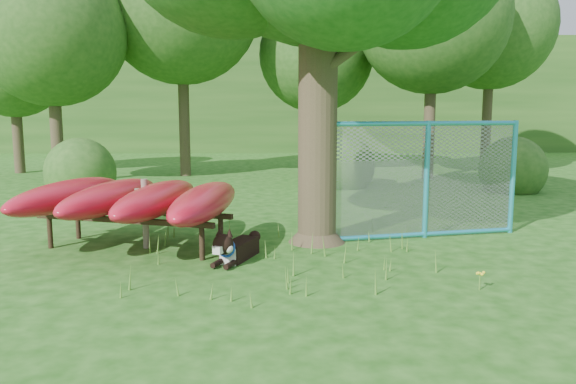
{
  "coord_description": "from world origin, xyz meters",
  "views": [
    {
      "loc": [
        -0.01,
        -7.02,
        2.2
      ],
      "look_at": [
        0.2,
        1.2,
        1.0
      ],
      "focal_mm": 35.0,
      "sensor_mm": 36.0,
      "label": 1
    }
  ],
  "objects": [
    {
      "name": "husky_dog",
      "position": [
        -0.59,
        0.99,
        0.2
      ],
      "size": [
        0.69,
        1.2,
        0.57
      ],
      "rotation": [
        0.0,
        0.0,
        -0.38
      ],
      "color": "black",
      "rests_on": "ground"
    },
    {
      "name": "shrub_left",
      "position": [
        -5.0,
        7.5,
        0.0
      ],
      "size": [
        1.8,
        1.8,
        1.8
      ],
      "primitive_type": "sphere",
      "color": "#25511A",
      "rests_on": "ground"
    },
    {
      "name": "wooded_hillside",
      "position": [
        0.0,
        28.0,
        3.0
      ],
      "size": [
        80.0,
        12.0,
        6.0
      ],
      "primitive_type": "cube",
      "color": "#25511A",
      "rests_on": "ground"
    },
    {
      "name": "wildflower_clump",
      "position": [
        2.53,
        -0.4,
        0.19
      ],
      "size": [
        0.11,
        0.11,
        0.24
      ],
      "rotation": [
        0.0,
        0.0,
        -0.32
      ],
      "color": "#53882C",
      "rests_on": "ground"
    },
    {
      "name": "shrub_mid",
      "position": [
        2.0,
        9.0,
        0.0
      ],
      "size": [
        1.8,
        1.8,
        1.8
      ],
      "primitive_type": "sphere",
      "color": "#25511A",
      "rests_on": "ground"
    },
    {
      "name": "ground",
      "position": [
        0.0,
        0.0,
        0.0
      ],
      "size": [
        80.0,
        80.0,
        0.0
      ],
      "primitive_type": "plane",
      "color": "#174D0F",
      "rests_on": "ground"
    },
    {
      "name": "wooden_post",
      "position": [
        -2.07,
        1.86,
        0.59
      ],
      "size": [
        0.3,
        0.16,
        1.12
      ],
      "rotation": [
        0.0,
        0.0,
        0.35
      ],
      "color": "#655B4B",
      "rests_on": "ground"
    },
    {
      "name": "shrub_right",
      "position": [
        6.5,
        8.0,
        0.0
      ],
      "size": [
        1.8,
        1.8,
        1.8
      ],
      "primitive_type": "sphere",
      "color": "#25511A",
      "rests_on": "ground"
    },
    {
      "name": "bg_tree_a",
      "position": [
        -6.5,
        10.0,
        4.48
      ],
      "size": [
        4.4,
        4.4,
        6.7
      ],
      "color": "#392F1F",
      "rests_on": "ground"
    },
    {
      "name": "bg_tree_f",
      "position": [
        -9.0,
        13.0,
        3.73
      ],
      "size": [
        3.6,
        3.6,
        5.55
      ],
      "color": "#392F1F",
      "rests_on": "ground"
    },
    {
      "name": "kayak_rack",
      "position": [
        -2.23,
        1.83,
        0.81
      ],
      "size": [
        3.59,
        3.87,
        1.06
      ],
      "rotation": [
        0.0,
        0.0,
        -0.3
      ],
      "color": "black",
      "rests_on": "ground"
    },
    {
      "name": "bg_tree_c",
      "position": [
        1.5,
        13.0,
        4.11
      ],
      "size": [
        4.0,
        4.0,
        6.12
      ],
      "color": "#392F1F",
      "rests_on": "ground"
    },
    {
      "name": "bg_tree_d",
      "position": [
        5.0,
        11.0,
        5.08
      ],
      "size": [
        4.8,
        4.8,
        7.5
      ],
      "color": "#392F1F",
      "rests_on": "ground"
    },
    {
      "name": "bg_tree_e",
      "position": [
        8.0,
        14.0,
        5.23
      ],
      "size": [
        4.6,
        4.6,
        7.55
      ],
      "color": "#392F1F",
      "rests_on": "ground"
    },
    {
      "name": "fence_section",
      "position": [
        2.62,
        2.5,
        1.01
      ],
      "size": [
        3.41,
        0.79,
        3.37
      ],
      "rotation": [
        0.0,
        0.0,
        0.21
      ],
      "color": "#2AA1C4",
      "rests_on": "ground"
    },
    {
      "name": "bg_tree_b",
      "position": [
        -3.0,
        12.0,
        5.61
      ],
      "size": [
        5.2,
        5.2,
        8.22
      ],
      "color": "#392F1F",
      "rests_on": "ground"
    }
  ]
}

